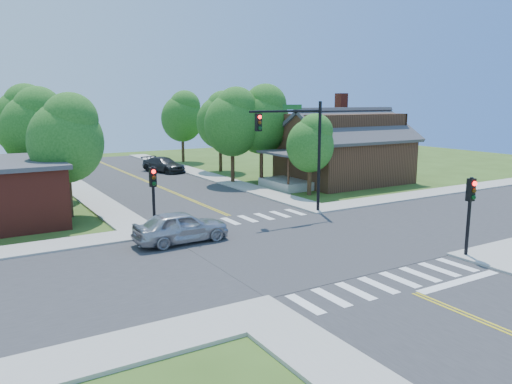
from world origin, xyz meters
TOP-DOWN VIEW (x-y plane):
  - ground at (0.00, 0.00)m, footprint 100.00×100.00m
  - road_ns at (0.00, 0.00)m, footprint 10.00×90.00m
  - road_ew at (0.00, 0.00)m, footprint 90.00×10.00m
  - intersection_patch at (0.00, 0.00)m, footprint 10.20×10.20m
  - sidewalk_ne at (15.82, 15.82)m, footprint 40.00×40.00m
  - crosswalk_north at (0.00, 6.20)m, footprint 8.85×2.00m
  - crosswalk_south at (0.00, -6.20)m, footprint 8.85×2.00m
  - centerline at (0.00, 0.00)m, footprint 0.30×90.00m
  - stop_bar at (2.50, -7.60)m, footprint 4.60×0.45m
  - signal_mast_ne at (3.91, 5.59)m, footprint 5.30×0.42m
  - signal_pole_se at (5.60, -5.62)m, footprint 0.34×0.42m
  - signal_pole_nw at (-5.60, 5.58)m, footprint 0.34×0.42m
  - house_ne at (15.11, 14.23)m, footprint 13.05×8.80m
  - tree_e_a at (8.83, 10.66)m, footprint 3.70×3.52m
  - tree_e_b at (9.22, 18.39)m, footprint 5.13×4.87m
  - tree_e_c at (8.88, 25.85)m, footprint 4.84×4.60m
  - tree_e_d at (8.75, 35.42)m, footprint 4.94×4.70m
  - tree_w_a at (-8.55, 12.52)m, footprint 4.57×4.34m
  - tree_w_b at (-9.27, 20.30)m, footprint 4.88×4.63m
  - tree_w_c at (-9.15, 28.22)m, footprint 5.12×4.87m
  - tree_w_d at (-8.83, 37.30)m, footprint 3.75×3.56m
  - tree_house at (6.43, 18.70)m, footprint 4.96×4.71m
  - tree_bldg at (-8.23, 18.34)m, footprint 3.45×3.28m
  - car_silver at (-4.92, 3.50)m, footprint 2.09×4.95m
  - car_dgrey at (3.50, 28.26)m, footprint 5.30×6.46m

SIDE VIEW (x-z plane):
  - ground at x=0.00m, z-range 0.00..0.00m
  - intersection_patch at x=0.00m, z-range -0.03..0.03m
  - stop_bar at x=2.50m, z-range -0.05..0.05m
  - road_ns at x=0.00m, z-range 0.00..0.04m
  - road_ew at x=0.00m, z-range 0.01..0.04m
  - crosswalk_north at x=0.00m, z-range 0.04..0.05m
  - crosswalk_south at x=0.00m, z-range 0.04..0.05m
  - centerline at x=0.00m, z-range 0.04..0.05m
  - sidewalk_ne at x=15.82m, z-range 0.00..0.14m
  - car_dgrey at x=3.50m, z-range 0.00..1.50m
  - car_silver at x=-4.92m, z-range 0.00..1.67m
  - signal_pole_se at x=5.60m, z-range 0.76..4.56m
  - signal_pole_nw at x=-5.60m, z-range 0.76..4.56m
  - house_ne at x=15.11m, z-range -0.23..6.88m
  - tree_bldg at x=-8.23m, z-range 0.91..6.78m
  - tree_e_a at x=8.83m, z-range 0.97..7.26m
  - tree_w_d at x=-8.83m, z-range 0.99..7.36m
  - signal_mast_ne at x=3.91m, z-range 1.25..8.45m
  - tree_w_a at x=-8.55m, z-range 1.20..8.97m
  - tree_e_c at x=8.88m, z-range 1.28..9.50m
  - tree_w_b at x=-9.27m, z-range 1.29..9.58m
  - tree_e_d at x=8.75m, z-range 1.30..9.71m
  - tree_house at x=6.43m, z-range 1.31..9.74m
  - tree_w_c at x=-9.15m, z-range 1.35..10.06m
  - tree_e_b at x=9.22m, z-range 1.35..10.07m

